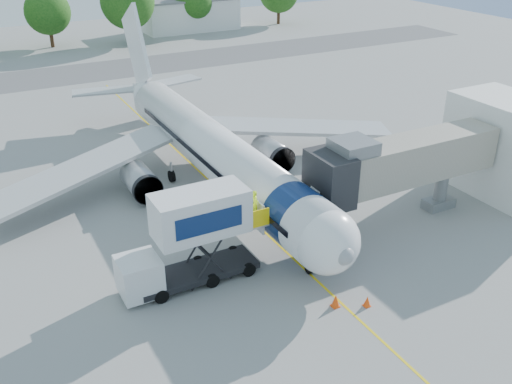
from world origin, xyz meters
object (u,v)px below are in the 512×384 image
jet_bridge (395,164)px  catering_hiloader (190,240)px  ground_tug (415,308)px  aircraft (211,148)px

jet_bridge → catering_hiloader: jet_bridge is taller
catering_hiloader → ground_tug: (8.84, -8.48, -2.10)m
jet_bridge → ground_tug: (-5.42, -8.48, -3.68)m
catering_hiloader → aircraft: bearing=60.6°
jet_bridge → aircraft: bearing=125.7°
aircraft → ground_tug: size_ratio=11.30×
jet_bridge → catering_hiloader: bearing=-180.0°
jet_bridge → catering_hiloader: (-14.26, -0.00, -1.58)m
aircraft → ground_tug: bearing=-82.5°
ground_tug → aircraft: bearing=89.1°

